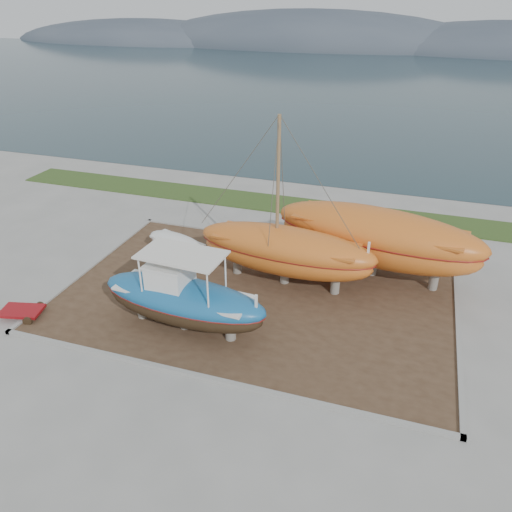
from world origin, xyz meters
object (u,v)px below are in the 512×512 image
(blue_caique, at_px, (183,292))
(orange_bare_hull, at_px, (375,244))
(orange_sailboat, at_px, (287,206))
(red_trailer, at_px, (22,313))
(white_dinghy, at_px, (178,247))

(blue_caique, distance_m, orange_bare_hull, 10.10)
(orange_sailboat, relative_size, red_trailer, 3.33)
(white_dinghy, relative_size, red_trailer, 1.51)
(white_dinghy, bearing_deg, red_trailer, -99.81)
(white_dinghy, bearing_deg, orange_sailboat, 13.46)
(white_dinghy, bearing_deg, orange_bare_hull, 28.36)
(orange_sailboat, bearing_deg, white_dinghy, 177.28)
(orange_bare_hull, bearing_deg, blue_caique, -124.38)
(red_trailer, bearing_deg, blue_caique, -1.91)
(orange_sailboat, distance_m, red_trailer, 12.86)
(orange_sailboat, xyz_separation_m, orange_bare_hull, (4.05, 2.20, -2.39))
(blue_caique, height_order, white_dinghy, blue_caique)
(white_dinghy, bearing_deg, blue_caique, -41.07)
(red_trailer, bearing_deg, orange_bare_hull, 17.61)
(blue_caique, distance_m, white_dinghy, 6.63)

